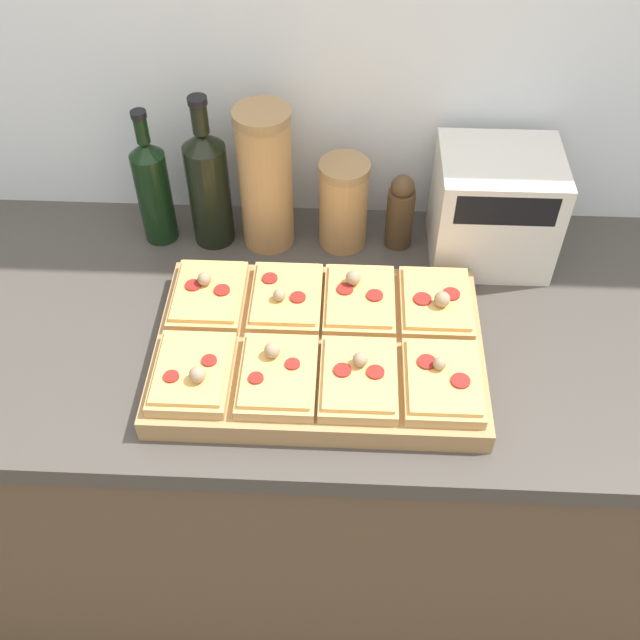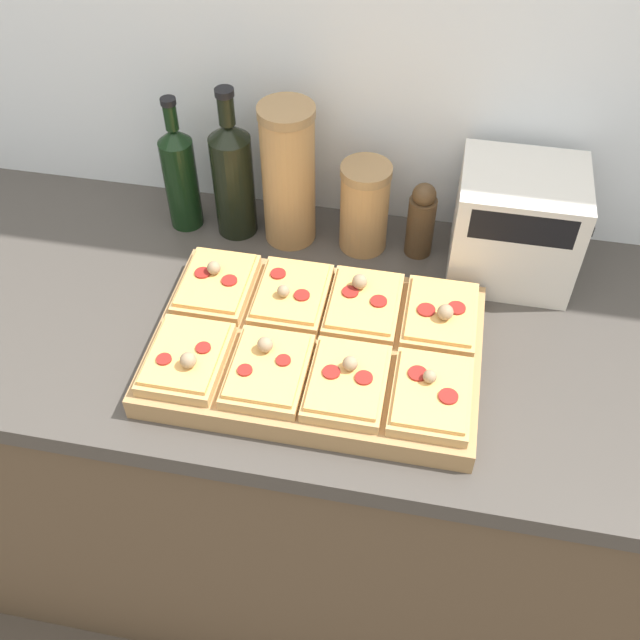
% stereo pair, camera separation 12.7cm
% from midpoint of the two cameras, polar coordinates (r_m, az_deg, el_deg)
% --- Properties ---
extents(wall_back, '(6.00, 0.06, 2.50)m').
position_cam_midpoint_polar(wall_back, '(1.44, -4.54, 19.59)').
color(wall_back, silver).
rests_on(wall_back, ground_plane).
extents(kitchen_counter, '(2.63, 0.67, 0.92)m').
position_cam_midpoint_polar(kitchen_counter, '(1.72, -4.18, -10.55)').
color(kitchen_counter, brown).
rests_on(kitchen_counter, ground_plane).
extents(cutting_board, '(0.55, 0.37, 0.04)m').
position_cam_midpoint_polar(cutting_board, '(1.28, -2.90, -2.39)').
color(cutting_board, '#A37A4C').
rests_on(cutting_board, kitchen_counter).
extents(pizza_slice_back_left, '(0.12, 0.17, 0.05)m').
position_cam_midpoint_polar(pizza_slice_back_left, '(1.35, -11.21, 1.78)').
color(pizza_slice_back_left, tan).
rests_on(pizza_slice_back_left, cutting_board).
extents(pizza_slice_back_midleft, '(0.12, 0.17, 0.05)m').
position_cam_midpoint_polar(pizza_slice_back_midleft, '(1.32, -5.55, 1.60)').
color(pizza_slice_back_midleft, tan).
rests_on(pizza_slice_back_midleft, cutting_board).
extents(pizza_slice_back_midright, '(0.12, 0.17, 0.06)m').
position_cam_midpoint_polar(pizza_slice_back_midright, '(1.31, 0.25, 1.47)').
color(pizza_slice_back_midright, tan).
rests_on(pizza_slice_back_midright, cutting_board).
extents(pizza_slice_back_right, '(0.12, 0.17, 0.06)m').
position_cam_midpoint_polar(pizza_slice_back_right, '(1.31, 6.11, 1.23)').
color(pizza_slice_back_right, tan).
rests_on(pizza_slice_back_right, cutting_board).
extents(pizza_slice_front_left, '(0.12, 0.17, 0.05)m').
position_cam_midpoint_polar(pizza_slice_front_left, '(1.23, -12.64, -4.06)').
color(pizza_slice_front_left, tan).
rests_on(pizza_slice_front_left, cutting_board).
extents(pizza_slice_front_midleft, '(0.12, 0.17, 0.05)m').
position_cam_midpoint_polar(pizza_slice_front_midleft, '(1.21, -6.47, -4.29)').
color(pizza_slice_front_midleft, tan).
rests_on(pizza_slice_front_midleft, cutting_board).
extents(pizza_slice_front_midright, '(0.12, 0.17, 0.05)m').
position_cam_midpoint_polar(pizza_slice_front_midright, '(1.20, -0.08, -4.56)').
color(pizza_slice_front_midright, tan).
rests_on(pizza_slice_front_midright, cutting_board).
extents(pizza_slice_front_right, '(0.12, 0.17, 0.05)m').
position_cam_midpoint_polar(pizza_slice_front_right, '(1.20, 6.33, -4.77)').
color(pizza_slice_front_right, tan).
rests_on(pizza_slice_front_right, cutting_board).
extents(olive_oil_bottle, '(0.07, 0.07, 0.28)m').
position_cam_midpoint_polar(olive_oil_bottle, '(1.50, -15.01, 9.51)').
color(olive_oil_bottle, black).
rests_on(olive_oil_bottle, kitchen_counter).
extents(wine_bottle, '(0.08, 0.08, 0.32)m').
position_cam_midpoint_polar(wine_bottle, '(1.47, -11.00, 9.94)').
color(wine_bottle, black).
rests_on(wine_bottle, kitchen_counter).
extents(grain_jar_tall, '(0.11, 0.11, 0.29)m').
position_cam_midpoint_polar(grain_jar_tall, '(1.44, -6.74, 10.49)').
color(grain_jar_tall, '#AD7F4C').
rests_on(grain_jar_tall, kitchen_counter).
extents(grain_jar_short, '(0.10, 0.10, 0.19)m').
position_cam_midpoint_polar(grain_jar_short, '(1.46, -0.72, 8.72)').
color(grain_jar_short, '#AD7F4C').
rests_on(grain_jar_short, kitchen_counter).
extents(pepper_mill, '(0.05, 0.05, 0.16)m').
position_cam_midpoint_polar(pepper_mill, '(1.46, 3.65, 8.12)').
color(pepper_mill, '#47331E').
rests_on(pepper_mill, kitchen_counter).
extents(toaster_oven, '(0.25, 0.19, 0.22)m').
position_cam_midpoint_polar(toaster_oven, '(1.44, 10.67, 8.30)').
color(toaster_oven, beige).
rests_on(toaster_oven, kitchen_counter).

